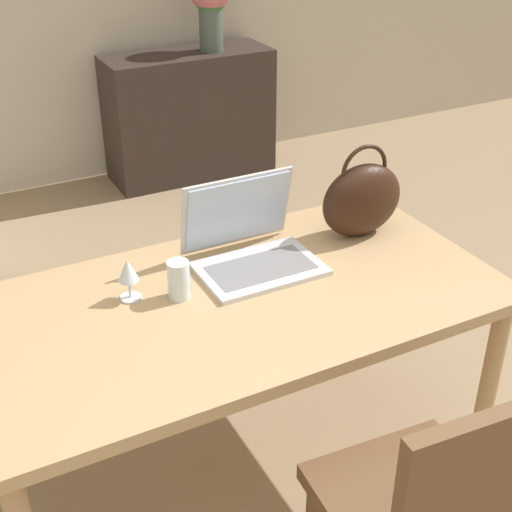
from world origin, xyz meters
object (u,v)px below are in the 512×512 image
at_px(wine_glass, 128,273).
at_px(drinking_glass, 179,280).
at_px(chair, 434,508).
at_px(handbag, 362,199).
at_px(laptop, 249,241).

bearing_deg(wine_glass, drinking_glass, -24.66).
bearing_deg(chair, handbag, 71.05).
relative_size(wine_glass, handbag, 0.41).
relative_size(chair, wine_glass, 6.93).
xyz_separation_m(chair, laptop, (-0.03, 0.91, 0.31)).
relative_size(drinking_glass, wine_glass, 0.90).
bearing_deg(laptop, drinking_glass, -160.69).
relative_size(laptop, drinking_glass, 3.19).
xyz_separation_m(laptop, handbag, (0.42, -0.01, 0.06)).
xyz_separation_m(wine_glass, handbag, (0.83, 0.03, 0.04)).
distance_m(laptop, drinking_glass, 0.30).
height_order(drinking_glass, wine_glass, wine_glass).
bearing_deg(laptop, wine_glass, -174.69).
xyz_separation_m(chair, drinking_glass, (-0.31, 0.81, 0.29)).
height_order(drinking_glass, handbag, handbag).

